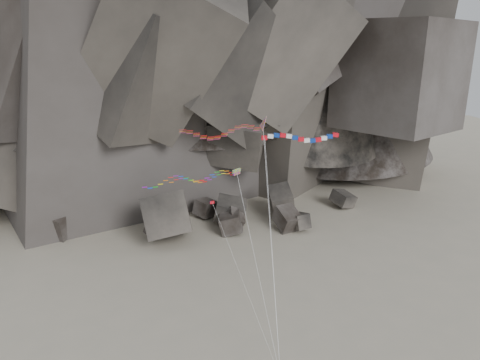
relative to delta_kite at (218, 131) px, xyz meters
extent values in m
plane|color=gray|center=(3.56, -3.07, -25.31)|extent=(260.00, 260.00, 0.00)
cube|color=#47423F|center=(3.30, 35.82, -23.78)|extent=(5.60, 5.08, 3.99)
cube|color=#47423F|center=(-6.73, 28.35, -23.96)|extent=(5.38, 5.18, 3.97)
cube|color=#47423F|center=(7.68, 28.07, -23.94)|extent=(4.01, 4.41, 4.73)
cube|color=#47423F|center=(18.33, 33.24, -23.02)|extent=(5.66, 7.17, 6.78)
cube|color=#47423F|center=(6.80, 27.07, -23.71)|extent=(5.44, 5.37, 4.07)
cube|color=#47423F|center=(19.61, 25.50, -23.92)|extent=(3.67, 4.90, 3.80)
cube|color=#47423F|center=(-24.00, 32.30, -22.95)|extent=(7.67, 8.87, 6.93)
cube|color=#47423F|center=(-3.34, 28.56, -24.35)|extent=(4.21, 4.06, 3.17)
cube|color=#47423F|center=(32.62, 34.81, -24.02)|extent=(5.63, 5.54, 4.13)
cube|color=#47423F|center=(17.34, 25.93, -23.66)|extent=(5.12, 6.22, 4.95)
cube|color=#47423F|center=(-5.03, 25.51, -21.64)|extent=(9.20, 9.23, 10.48)
cube|color=#47423F|center=(7.57, 31.47, -23.42)|extent=(7.24, 6.64, 5.73)
cylinder|color=silver|center=(4.60, -6.76, -11.50)|extent=(1.28, 13.19, 24.27)
cube|color=red|center=(5.91, 1.56, -1.37)|extent=(0.76, 0.57, 0.46)
cube|color=white|center=(6.62, 1.41, -1.18)|extent=(0.79, 0.57, 0.51)
cube|color=navy|center=(7.32, 1.23, -1.06)|extent=(0.81, 0.58, 0.55)
cube|color=red|center=(8.03, 1.02, -1.04)|extent=(0.81, 0.58, 0.55)
cube|color=white|center=(8.74, 0.80, -1.14)|extent=(0.80, 0.58, 0.52)
cube|color=navy|center=(9.45, 0.61, -1.32)|extent=(0.77, 0.57, 0.47)
cube|color=red|center=(10.15, 0.45, -1.52)|extent=(0.78, 0.57, 0.50)
cube|color=white|center=(10.86, 0.34, -1.66)|extent=(0.81, 0.58, 0.54)
cube|color=navy|center=(11.57, 0.27, -1.70)|extent=(0.81, 0.58, 0.55)
cube|color=red|center=(12.28, 0.24, -1.63)|extent=(0.80, 0.58, 0.53)
cube|color=white|center=(12.99, 0.21, -1.46)|extent=(0.77, 0.57, 0.49)
cube|color=navy|center=(13.69, 0.17, -1.26)|extent=(0.78, 0.57, 0.49)
cube|color=red|center=(14.40, 0.10, -1.10)|extent=(0.80, 0.58, 0.53)
cylinder|color=silver|center=(4.94, -5.99, -12.50)|extent=(1.96, 14.74, 22.28)
cube|color=#DAE20C|center=(2.30, 0.84, -5.13)|extent=(1.13, 0.84, 0.64)
cube|color=#0CB219|center=(2.30, 0.69, -5.38)|extent=(0.94, 0.66, 0.44)
cylinder|color=silver|center=(3.14, -6.25, -14.38)|extent=(1.71, 14.21, 18.51)
cube|color=red|center=(-0.64, 1.28, -9.06)|extent=(0.54, 0.17, 0.35)
cube|color=navy|center=(-0.81, 1.28, -9.06)|extent=(0.20, 0.09, 0.36)
cylinder|color=silver|center=(1.67, -6.03, -16.35)|extent=(4.64, 14.64, 14.58)
camera|label=1|loc=(-8.72, -51.55, 11.14)|focal=35.00mm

